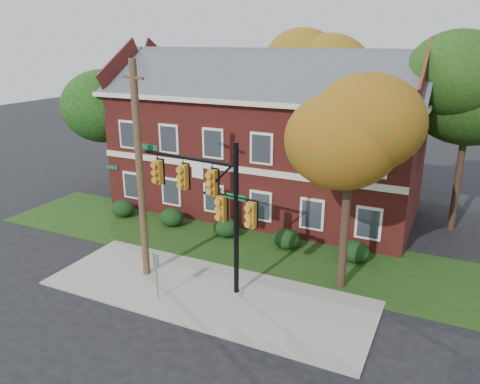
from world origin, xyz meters
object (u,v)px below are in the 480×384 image
at_px(apartment_building, 265,130).
at_px(tree_left_rear, 124,96).
at_px(hedge_center, 226,228).
at_px(utility_pole, 140,173).
at_px(hedge_far_left, 123,208).
at_px(tree_near_right, 357,137).
at_px(sign_post, 156,269).
at_px(hedge_left, 172,217).
at_px(tree_right_rear, 479,84).
at_px(hedge_far_right, 355,252).
at_px(hedge_right, 287,239).
at_px(traffic_signal, 212,199).
at_px(tree_far_rear, 326,60).

relative_size(apartment_building, tree_left_rear, 2.12).
height_order(hedge_center, utility_pole, utility_pole).
bearing_deg(utility_pole, apartment_building, 105.66).
distance_m(hedge_far_left, tree_near_right, 15.75).
bearing_deg(sign_post, tree_left_rear, 141.06).
distance_m(hedge_left, tree_right_rear, 17.74).
xyz_separation_m(hedge_center, tree_right_rear, (11.31, 6.11, 7.60)).
distance_m(hedge_far_right, sign_post, 9.64).
bearing_deg(sign_post, hedge_left, 128.19).
distance_m(tree_left_rear, utility_pole, 12.92).
height_order(apartment_building, hedge_right, apartment_building).
height_order(hedge_center, tree_left_rear, tree_left_rear).
bearing_deg(tree_near_right, tree_right_rear, 65.42).
bearing_deg(hedge_far_left, traffic_signal, -29.48).
xyz_separation_m(hedge_far_right, tree_far_rear, (-5.66, 13.09, 8.32)).
distance_m(hedge_far_left, tree_left_rear, 7.90).
xyz_separation_m(apartment_building, hedge_far_right, (7.00, -5.25, -4.46)).
bearing_deg(utility_pole, tree_right_rear, 64.94).
relative_size(hedge_far_right, tree_near_right, 0.16).
height_order(traffic_signal, utility_pole, utility_pole).
bearing_deg(apartment_building, traffic_signal, -78.84).
distance_m(hedge_far_left, utility_pole, 9.01).
height_order(apartment_building, tree_far_rear, tree_far_rear).
distance_m(hedge_center, tree_far_rear, 15.57).
bearing_deg(utility_pole, sign_post, -20.22).
height_order(hedge_far_left, sign_post, sign_post).
bearing_deg(hedge_left, hedge_center, 0.00).
height_order(tree_left_rear, tree_far_rear, tree_far_rear).
relative_size(hedge_far_right, traffic_signal, 0.21).
distance_m(tree_right_rear, utility_pole, 17.39).
bearing_deg(sign_post, utility_pole, 146.06).
height_order(hedge_far_left, tree_left_rear, tree_left_rear).
xyz_separation_m(hedge_center, tree_far_rear, (1.34, 13.09, 8.32)).
relative_size(hedge_center, traffic_signal, 0.21).
relative_size(hedge_center, hedge_right, 1.00).
bearing_deg(hedge_far_right, tree_right_rear, 54.77).
xyz_separation_m(tree_left_rear, utility_pole, (8.47, -9.58, -1.84)).
distance_m(tree_far_rear, utility_pole, 19.14).
bearing_deg(tree_right_rear, tree_left_rear, -174.64).
relative_size(apartment_building, hedge_far_left, 13.43).
height_order(hedge_left, hedge_center, same).
height_order(hedge_far_right, tree_near_right, tree_near_right).
relative_size(hedge_center, hedge_far_right, 1.00).
xyz_separation_m(hedge_left, tree_right_rear, (14.81, 6.11, 7.60)).
xyz_separation_m(apartment_building, tree_right_rear, (11.31, 0.86, 3.13)).
xyz_separation_m(hedge_left, hedge_center, (3.50, 0.00, 0.00)).
bearing_deg(traffic_signal, sign_post, -121.84).
distance_m(tree_near_right, tree_left_rear, 18.33).
bearing_deg(apartment_building, tree_left_rear, -173.46).
xyz_separation_m(hedge_center, traffic_signal, (2.05, -5.11, 3.54)).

